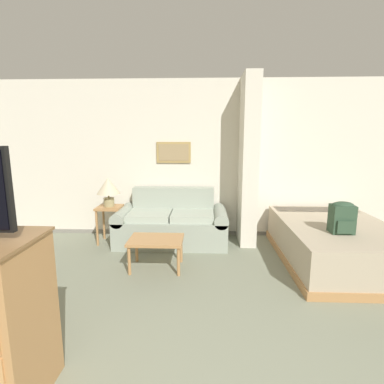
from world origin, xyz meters
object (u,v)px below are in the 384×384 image
(couch, at_px, (172,224))
(bed, at_px, (335,242))
(coffee_table, at_px, (156,242))
(backpack, at_px, (342,217))
(table_lamp, at_px, (108,187))

(couch, distance_m, bed, 2.38)
(coffee_table, bearing_deg, couch, 84.33)
(coffee_table, height_order, backpack, backpack)
(backpack, bearing_deg, coffee_table, 177.86)
(couch, bearing_deg, table_lamp, -177.44)
(coffee_table, relative_size, bed, 0.33)
(backpack, bearing_deg, table_lamp, 162.12)
(table_lamp, bearing_deg, coffee_table, -46.32)
(couch, height_order, backpack, backpack)
(table_lamp, bearing_deg, couch, 2.56)
(table_lamp, bearing_deg, backpack, -17.88)
(coffee_table, relative_size, backpack, 1.79)
(couch, xyz_separation_m, bed, (2.29, -0.65, -0.04))
(couch, bearing_deg, bed, -15.98)
(table_lamp, xyz_separation_m, backpack, (3.15, -1.02, -0.17))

